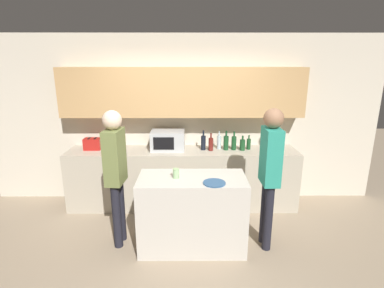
{
  "coord_description": "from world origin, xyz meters",
  "views": [
    {
      "loc": [
        0.12,
        -3.11,
        2.3
      ],
      "look_at": [
        0.14,
        0.5,
        1.29
      ],
      "focal_mm": 28.0,
      "sensor_mm": 36.0,
      "label": 1
    }
  ],
  "objects_px": {
    "toaster": "(93,144)",
    "bottle_1": "(211,144)",
    "bottle_5": "(242,145)",
    "person_left": "(270,167)",
    "cup_0": "(176,173)",
    "bottle_2": "(219,142)",
    "microwave": "(168,140)",
    "person_center": "(115,167)",
    "bottle_0": "(203,142)",
    "bottle_3": "(226,143)",
    "plate_on_island": "(214,183)",
    "bottle_6": "(249,144)",
    "potted_plant": "(273,137)",
    "bottle_4": "(234,143)"
  },
  "relations": [
    {
      "from": "microwave",
      "to": "bottle_2",
      "type": "distance_m",
      "value": 0.81
    },
    {
      "from": "bottle_3",
      "to": "bottle_5",
      "type": "relative_size",
      "value": 1.31
    },
    {
      "from": "potted_plant",
      "to": "person_left",
      "type": "xyz_separation_m",
      "value": [
        -0.34,
        -1.18,
        -0.07
      ]
    },
    {
      "from": "bottle_5",
      "to": "person_left",
      "type": "relative_size",
      "value": 0.13
    },
    {
      "from": "toaster",
      "to": "cup_0",
      "type": "distance_m",
      "value": 1.82
    },
    {
      "from": "bottle_1",
      "to": "cup_0",
      "type": "bearing_deg",
      "value": -113.4
    },
    {
      "from": "microwave",
      "to": "bottle_1",
      "type": "height_order",
      "value": "microwave"
    },
    {
      "from": "potted_plant",
      "to": "person_center",
      "type": "xyz_separation_m",
      "value": [
        -2.21,
        -1.12,
        -0.09
      ]
    },
    {
      "from": "bottle_2",
      "to": "plate_on_island",
      "type": "bearing_deg",
      "value": -97.39
    },
    {
      "from": "bottle_4",
      "to": "bottle_5",
      "type": "bearing_deg",
      "value": -11.93
    },
    {
      "from": "microwave",
      "to": "bottle_4",
      "type": "xyz_separation_m",
      "value": [
        1.04,
        -0.02,
        -0.04
      ]
    },
    {
      "from": "cup_0",
      "to": "person_left",
      "type": "distance_m",
      "value": 1.13
    },
    {
      "from": "bottle_5",
      "to": "bottle_6",
      "type": "distance_m",
      "value": 0.12
    },
    {
      "from": "toaster",
      "to": "cup_0",
      "type": "bearing_deg",
      "value": -41.34
    },
    {
      "from": "bottle_1",
      "to": "cup_0",
      "type": "distance_m",
      "value": 1.24
    },
    {
      "from": "cup_0",
      "to": "bottle_2",
      "type": "bearing_deg",
      "value": 63.05
    },
    {
      "from": "bottle_0",
      "to": "person_left",
      "type": "height_order",
      "value": "person_left"
    },
    {
      "from": "toaster",
      "to": "bottle_6",
      "type": "xyz_separation_m",
      "value": [
        2.46,
        -0.0,
        -0.0
      ]
    },
    {
      "from": "person_center",
      "to": "bottle_5",
      "type": "bearing_deg",
      "value": 126.29
    },
    {
      "from": "potted_plant",
      "to": "bottle_5",
      "type": "distance_m",
      "value": 0.5
    },
    {
      "from": "bottle_3",
      "to": "bottle_6",
      "type": "height_order",
      "value": "bottle_3"
    },
    {
      "from": "toaster",
      "to": "plate_on_island",
      "type": "distance_m",
      "value": 2.28
    },
    {
      "from": "toaster",
      "to": "person_center",
      "type": "distance_m",
      "value": 1.28
    },
    {
      "from": "toaster",
      "to": "person_left",
      "type": "distance_m",
      "value": 2.76
    },
    {
      "from": "bottle_0",
      "to": "toaster",
      "type": "bearing_deg",
      "value": 179.11
    },
    {
      "from": "microwave",
      "to": "bottle_0",
      "type": "bearing_deg",
      "value": -2.62
    },
    {
      "from": "plate_on_island",
      "to": "person_left",
      "type": "xyz_separation_m",
      "value": [
        0.68,
        0.19,
        0.12
      ]
    },
    {
      "from": "bottle_3",
      "to": "plate_on_island",
      "type": "relative_size",
      "value": 1.17
    },
    {
      "from": "bottle_3",
      "to": "plate_on_island",
      "type": "distance_m",
      "value": 1.38
    },
    {
      "from": "bottle_1",
      "to": "bottle_5",
      "type": "height_order",
      "value": "bottle_1"
    },
    {
      "from": "bottle_6",
      "to": "person_center",
      "type": "distance_m",
      "value": 2.15
    },
    {
      "from": "microwave",
      "to": "person_left",
      "type": "height_order",
      "value": "person_left"
    },
    {
      "from": "potted_plant",
      "to": "bottle_0",
      "type": "relative_size",
      "value": 1.26
    },
    {
      "from": "bottle_0",
      "to": "cup_0",
      "type": "bearing_deg",
      "value": -107.71
    },
    {
      "from": "person_left",
      "to": "bottle_6",
      "type": "bearing_deg",
      "value": 0.83
    },
    {
      "from": "microwave",
      "to": "toaster",
      "type": "distance_m",
      "value": 1.19
    },
    {
      "from": "potted_plant",
      "to": "microwave",
      "type": "bearing_deg",
      "value": -179.95
    },
    {
      "from": "bottle_3",
      "to": "person_left",
      "type": "bearing_deg",
      "value": -71.06
    },
    {
      "from": "bottle_2",
      "to": "microwave",
      "type": "bearing_deg",
      "value": -177.7
    },
    {
      "from": "bottle_5",
      "to": "bottle_0",
      "type": "bearing_deg",
      "value": 177.5
    },
    {
      "from": "toaster",
      "to": "bottle_1",
      "type": "xyz_separation_m",
      "value": [
        1.86,
        -0.07,
        0.01
      ]
    },
    {
      "from": "person_left",
      "to": "bottle_1",
      "type": "bearing_deg",
      "value": 29.0
    },
    {
      "from": "person_center",
      "to": "potted_plant",
      "type": "bearing_deg",
      "value": 121.49
    },
    {
      "from": "bottle_3",
      "to": "cup_0",
      "type": "relative_size",
      "value": 2.56
    },
    {
      "from": "potted_plant",
      "to": "bottle_0",
      "type": "distance_m",
      "value": 1.1
    },
    {
      "from": "bottle_4",
      "to": "person_center",
      "type": "bearing_deg",
      "value": -145.67
    },
    {
      "from": "microwave",
      "to": "bottle_3",
      "type": "height_order",
      "value": "bottle_3"
    },
    {
      "from": "bottle_2",
      "to": "bottle_6",
      "type": "xyz_separation_m",
      "value": [
        0.47,
        -0.03,
        -0.02
      ]
    },
    {
      "from": "toaster",
      "to": "person_center",
      "type": "relative_size",
      "value": 0.15
    },
    {
      "from": "bottle_4",
      "to": "plate_on_island",
      "type": "distance_m",
      "value": 1.41
    }
  ]
}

